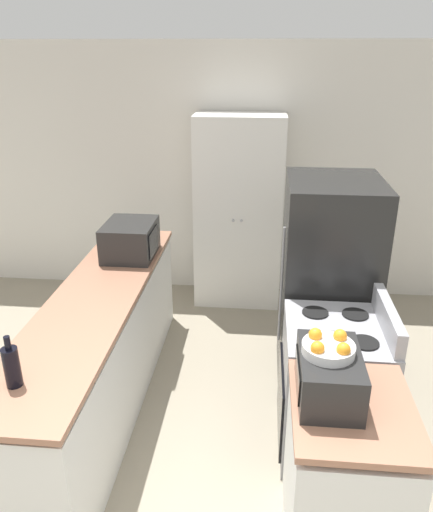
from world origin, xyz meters
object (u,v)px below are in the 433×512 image
(refrigerator, at_px, (327,285))
(toaster_oven, at_px, (329,376))
(pantry_cabinet, at_px, (239,213))
(wine_bottle, at_px, (12,366))
(microwave, at_px, (130,239))
(fruit_bowl, at_px, (329,347))
(stove, at_px, (332,387))

(refrigerator, distance_m, toaster_oven, 1.49)
(pantry_cabinet, xyz_separation_m, toaster_oven, (0.59, -2.78, 0.07))
(refrigerator, height_order, wine_bottle, refrigerator)
(refrigerator, height_order, toaster_oven, refrigerator)
(toaster_oven, bearing_deg, pantry_cabinet, 102.04)
(pantry_cabinet, distance_m, microwave, 1.37)
(toaster_oven, height_order, fruit_bowl, fruit_bowl)
(pantry_cabinet, relative_size, stove, 1.80)
(toaster_oven, bearing_deg, microwave, 130.13)
(microwave, distance_m, wine_bottle, 1.77)
(refrigerator, bearing_deg, fruit_bowl, -96.95)
(stove, height_order, toaster_oven, toaster_oven)
(stove, distance_m, wine_bottle, 1.96)
(stove, bearing_deg, fruit_bowl, -103.35)
(stove, bearing_deg, pantry_cabinet, 109.27)
(refrigerator, xyz_separation_m, microwave, (-1.59, 0.23, 0.23))
(refrigerator, height_order, microwave, refrigerator)
(stove, height_order, wine_bottle, wine_bottle)
(toaster_oven, distance_m, fruit_bowl, 0.16)
(wine_bottle, xyz_separation_m, toaster_oven, (1.58, 0.06, 0.01))
(microwave, bearing_deg, stove, -33.02)
(wine_bottle, relative_size, toaster_oven, 0.64)
(microwave, bearing_deg, wine_bottle, -95.07)
(stove, distance_m, toaster_oven, 0.89)
(microwave, relative_size, wine_bottle, 1.72)
(microwave, height_order, toaster_oven, microwave)
(microwave, bearing_deg, fruit_bowl, -49.90)
(refrigerator, distance_m, wine_bottle, 2.33)
(toaster_oven, xyz_separation_m, fruit_bowl, (-0.01, 0.01, 0.16))
(stove, relative_size, wine_bottle, 3.74)
(microwave, bearing_deg, pantry_cabinet, 52.32)
(microwave, height_order, fruit_bowl, fruit_bowl)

